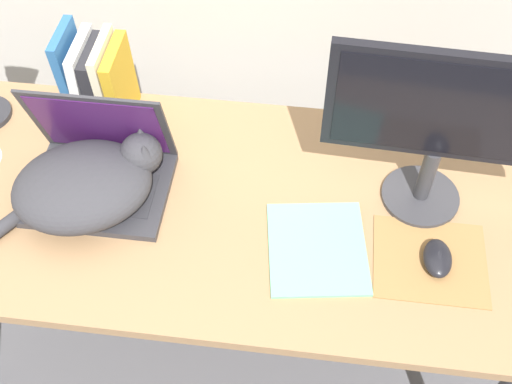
% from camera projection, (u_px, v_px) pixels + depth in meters
% --- Properties ---
extents(desk, '(1.47, 0.69, 0.74)m').
position_uv_depth(desk, '(218.00, 222.00, 1.55)').
color(desk, '#93704C').
rests_on(desk, ground_plane).
extents(laptop, '(0.32, 0.25, 0.26)m').
position_uv_depth(laptop, '(100.00, 170.00, 1.49)').
color(laptop, '#2D2D33').
rests_on(laptop, desk).
extents(cat, '(0.40, 0.36, 0.14)m').
position_uv_depth(cat, '(87.00, 183.00, 1.45)').
color(cat, '#333338').
rests_on(cat, desk).
extents(external_monitor, '(0.49, 0.18, 0.43)m').
position_uv_depth(external_monitor, '(444.00, 122.00, 1.31)').
color(external_monitor, '#333338').
rests_on(external_monitor, desk).
extents(mousepad, '(0.24, 0.21, 0.00)m').
position_uv_depth(mousepad, '(430.00, 260.00, 1.40)').
color(mousepad, olive).
rests_on(mousepad, desk).
extents(computer_mouse, '(0.06, 0.10, 0.03)m').
position_uv_depth(computer_mouse, '(437.00, 258.00, 1.38)').
color(computer_mouse, black).
rests_on(computer_mouse, mousepad).
extents(book_row, '(0.15, 0.16, 0.26)m').
position_uv_depth(book_row, '(98.00, 81.00, 1.59)').
color(book_row, '#285B93').
rests_on(book_row, desk).
extents(notepad, '(0.25, 0.27, 0.01)m').
position_uv_depth(notepad, '(317.00, 248.00, 1.41)').
color(notepad, '#6BBC93').
rests_on(notepad, desk).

